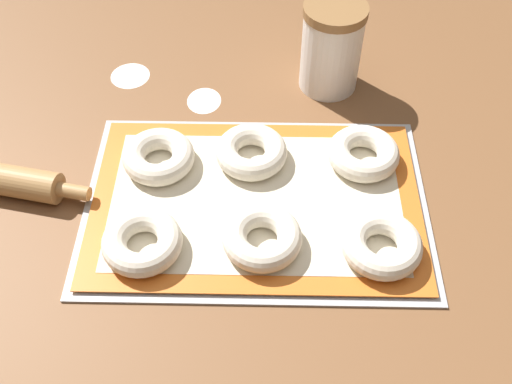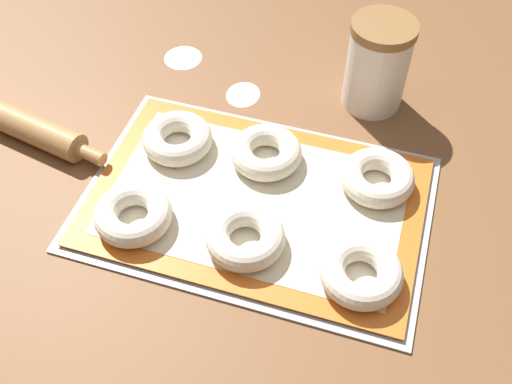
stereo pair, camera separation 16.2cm
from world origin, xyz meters
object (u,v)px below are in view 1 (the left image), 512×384
Objects in this scene: bagel_front_left at (142,242)px; bagel_front_right at (382,245)px; bagel_back_left at (159,157)px; flour_canister at (331,47)px; baking_tray at (256,202)px; bagel_back_right at (363,153)px; bagel_front_center at (262,237)px; bagel_back_center at (252,152)px.

bagel_front_right is at bearing 0.21° from bagel_front_left.
bagel_front_left is 0.16m from bagel_back_left.
flour_canister reaches higher than bagel_back_left.
bagel_back_right is (0.17, 0.08, 0.03)m from baking_tray.
bagel_front_center is at bearing -107.45° from flour_canister.
bagel_back_left is (-0.17, 0.15, 0.00)m from bagel_front_center.
bagel_front_left is 0.17m from bagel_front_center.
bagel_front_center reaches higher than baking_tray.
flour_canister is at bearing 72.55° from bagel_front_center.
bagel_front_left and bagel_back_left have the same top height.
bagel_back_center is at bearing 136.68° from bagel_front_right.
baking_tray is at bearing 152.50° from bagel_front_right.
bagel_back_center and bagel_back_right have the same top height.
bagel_back_left is at bearing 155.85° from baking_tray.
bagel_front_left is at bearing -149.37° from baking_tray.
bagel_back_right is at bearing -0.07° from bagel_back_center.
bagel_front_center is 0.39m from flour_canister.
bagel_front_right is (0.34, 0.00, 0.00)m from bagel_front_left.
bagel_front_center and bagel_back_right have the same top height.
bagel_back_right is at bearing 46.15° from bagel_front_center.
flour_canister reaches higher than bagel_front_center.
bagel_front_left and bagel_front_center have the same top height.
bagel_back_center is (-0.02, 0.17, 0.00)m from bagel_front_center.
bagel_front_right is at bearing -82.13° from flour_canister.
bagel_front_left is 0.23m from bagel_back_center.
bagel_back_center is (-0.19, 0.18, 0.00)m from bagel_front_right.
bagel_back_right reaches higher than baking_tray.
flour_canister reaches higher than bagel_back_center.
bagel_front_left is 0.34m from bagel_front_right.
baking_tray is 4.58× the size of bagel_back_left.
baking_tray is at bearing -153.97° from bagel_back_right.
baking_tray is 0.09m from bagel_back_center.
bagel_front_center is at bearing -42.75° from bagel_back_left.
bagel_front_right is at bearing -3.23° from bagel_front_center.
baking_tray is at bearing -24.15° from bagel_back_left.
bagel_front_center and bagel_back_left have the same top height.
bagel_front_right is (0.17, -0.01, 0.00)m from bagel_front_center.
bagel_front_right is at bearing -27.50° from baking_tray.
baking_tray is 0.32m from flour_canister.
bagel_back_center is at bearing -123.46° from flour_canister.
baking_tray is at bearing -84.43° from bagel_back_center.
baking_tray is 4.58× the size of bagel_front_center.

